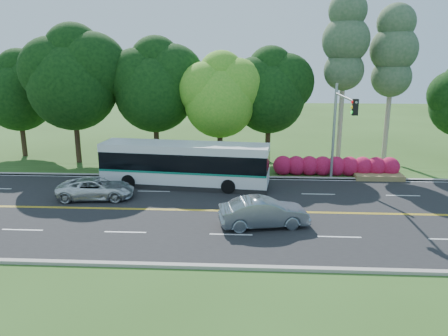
# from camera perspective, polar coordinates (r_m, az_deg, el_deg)

# --- Properties ---
(ground) EXTENTS (120.00, 120.00, 0.00)m
(ground) POSITION_cam_1_polar(r_m,az_deg,el_deg) (25.88, 2.34, -5.67)
(ground) COLOR #2D4B19
(ground) RESTS_ON ground
(road) EXTENTS (60.00, 14.00, 0.02)m
(road) POSITION_cam_1_polar(r_m,az_deg,el_deg) (25.87, 2.34, -5.65)
(road) COLOR black
(road) RESTS_ON ground
(curb_north) EXTENTS (60.00, 0.30, 0.15)m
(curb_north) POSITION_cam_1_polar(r_m,az_deg,el_deg) (32.66, 2.54, -1.20)
(curb_north) COLOR #9E988F
(curb_north) RESTS_ON ground
(curb_south) EXTENTS (60.00, 0.30, 0.15)m
(curb_south) POSITION_cam_1_polar(r_m,az_deg,el_deg) (19.29, 1.99, -12.83)
(curb_south) COLOR #9E988F
(curb_south) RESTS_ON ground
(grass_verge) EXTENTS (60.00, 4.00, 0.10)m
(grass_verge) POSITION_cam_1_polar(r_m,az_deg,el_deg) (34.45, 2.58, -0.40)
(grass_verge) COLOR #2D4B19
(grass_verge) RESTS_ON ground
(lane_markings) EXTENTS (57.60, 13.82, 0.00)m
(lane_markings) POSITION_cam_1_polar(r_m,az_deg,el_deg) (25.87, 2.13, -5.62)
(lane_markings) COLOR gold
(lane_markings) RESTS_ON road
(tree_row) EXTENTS (44.70, 9.10, 13.84)m
(tree_row) POSITION_cam_1_polar(r_m,az_deg,el_deg) (36.88, -5.42, 11.07)
(tree_row) COLOR black
(tree_row) RESTS_ON ground
(bougainvillea_hedge) EXTENTS (9.50, 2.25, 1.50)m
(bougainvillea_hedge) POSITION_cam_1_polar(r_m,az_deg,el_deg) (34.16, 14.72, 0.15)
(bougainvillea_hedge) COLOR maroon
(bougainvillea_hedge) RESTS_ON ground
(traffic_signal) EXTENTS (0.42, 6.10, 7.00)m
(traffic_signal) POSITION_cam_1_polar(r_m,az_deg,el_deg) (30.62, 14.91, 6.06)
(traffic_signal) COLOR #94989D
(traffic_signal) RESTS_ON ground
(transit_bus) EXTENTS (11.80, 3.78, 3.03)m
(transit_bus) POSITION_cam_1_polar(r_m,az_deg,el_deg) (30.39, -5.17, 0.37)
(transit_bus) COLOR silver
(transit_bus) RESTS_ON road
(sedan) EXTENTS (4.98, 2.57, 1.56)m
(sedan) POSITION_cam_1_polar(r_m,az_deg,el_deg) (23.47, 5.22, -5.81)
(sedan) COLOR slate
(sedan) RESTS_ON road
(suv) EXTENTS (4.98, 2.66, 1.33)m
(suv) POSITION_cam_1_polar(r_m,az_deg,el_deg) (29.02, -16.36, -2.58)
(suv) COLOR silver
(suv) RESTS_ON road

